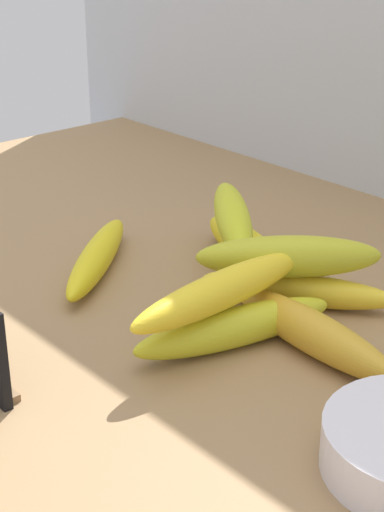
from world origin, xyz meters
TOP-DOWN VIEW (x-y plane):
  - counter_top at (0.00, 0.00)cm, footprint 110.00×76.00cm
  - banana_0 at (14.70, 6.77)cm, footprint 17.81×13.10cm
  - banana_1 at (-4.59, -3.33)cm, footprint 15.43×17.61cm
  - banana_2 at (21.45, 1.03)cm, footprint 19.66×5.37cm
  - banana_3 at (5.69, 9.40)cm, footprint 19.65×10.05cm
  - banana_4 at (16.30, -3.27)cm, footprint 8.51×19.91cm
  - banana_5 at (14.25, 5.73)cm, footprint 14.56×16.18cm
  - banana_6 at (4.24, 7.99)cm, footprint 17.50×14.93cm
  - banana_7 at (15.24, -3.99)cm, footprint 4.18×20.74cm

SIDE VIEW (x-z plane):
  - counter_top at x=0.00cm, z-range 0.00..3.00cm
  - banana_1 at x=-4.59cm, z-range 3.00..6.23cm
  - banana_0 at x=14.70cm, z-range 3.00..6.24cm
  - banana_4 at x=16.30cm, z-range 3.00..6.61cm
  - banana_2 at x=21.45cm, z-range 3.00..6.77cm
  - banana_3 at x=5.69cm, z-range 3.00..7.02cm
  - banana_5 at x=14.25cm, z-range 6.24..10.32cm
  - banana_7 at x=15.24cm, z-range 6.61..10.00cm
  - banana_6 at x=4.24cm, z-range 7.02..10.60cm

